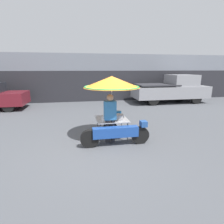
{
  "coord_description": "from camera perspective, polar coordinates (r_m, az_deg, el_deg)",
  "views": [
    {
      "loc": [
        -0.69,
        -4.97,
        2.37
      ],
      "look_at": [
        0.35,
        0.68,
        0.94
      ],
      "focal_mm": 28.0,
      "sensor_mm": 36.0,
      "label": 1
    }
  ],
  "objects": [
    {
      "name": "vendor_motorcycle_cart",
      "position": [
        5.77,
        0.11,
        6.95
      ],
      "size": [
        2.19,
        1.86,
        2.13
      ],
      "color": "black",
      "rests_on": "ground"
    },
    {
      "name": "shopfront_building",
      "position": [
        13.99,
        -7.72,
        11.1
      ],
      "size": [
        28.0,
        2.06,
        3.42
      ],
      "color": "gray",
      "rests_on": "ground"
    },
    {
      "name": "ground_plane",
      "position": [
        5.55,
        -2.31,
        -11.33
      ],
      "size": [
        36.0,
        36.0,
        0.0
      ],
      "primitive_type": "plane",
      "color": "#4C4F54"
    },
    {
      "name": "vendor_person",
      "position": [
        5.56,
        -0.65,
        -1.4
      ],
      "size": [
        0.38,
        0.22,
        1.6
      ],
      "color": "#2D2D33",
      "rests_on": "ground"
    },
    {
      "name": "pickup_truck",
      "position": [
        13.28,
        18.89,
        7.05
      ],
      "size": [
        5.23,
        1.98,
        1.96
      ],
      "color": "black",
      "rests_on": "ground"
    }
  ]
}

